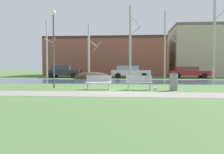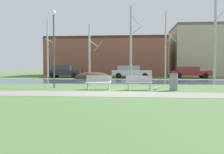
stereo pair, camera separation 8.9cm
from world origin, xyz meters
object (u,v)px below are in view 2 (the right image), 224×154
(parked_sedan_second_white, at_px, (131,71))
(parked_hatch_third_red, at_px, (190,72))
(bench_right, at_px, (139,82))
(bench_left, at_px, (99,82))
(trash_bin, at_px, (174,82))
(seagull, at_px, (156,89))
(streetlamp, at_px, (54,36))
(parked_van_nearest_dark, at_px, (64,71))

(parked_sedan_second_white, distance_m, parked_hatch_third_red, 7.14)
(bench_right, bearing_deg, parked_hatch_third_red, 68.71)
(parked_sedan_second_white, height_order, parked_hatch_third_red, parked_sedan_second_white)
(parked_hatch_third_red, bearing_deg, bench_left, -118.66)
(trash_bin, relative_size, parked_sedan_second_white, 0.21)
(seagull, height_order, streetlamp, streetlamp)
(seagull, bearing_deg, bench_left, 172.07)
(bench_left, relative_size, bench_right, 1.00)
(trash_bin, distance_m, streetlamp, 8.31)
(parked_van_nearest_dark, bearing_deg, bench_right, -59.01)
(streetlamp, distance_m, parked_sedan_second_white, 15.53)
(parked_sedan_second_white, bearing_deg, seagull, -83.22)
(bench_left, xyz_separation_m, parked_van_nearest_dark, (-6.74, 15.38, 0.33))
(seagull, distance_m, parked_sedan_second_white, 16.03)
(bench_left, distance_m, parked_hatch_third_red, 18.18)
(trash_bin, relative_size, parked_van_nearest_dark, 0.25)
(trash_bin, xyz_separation_m, parked_sedan_second_white, (-2.95, 15.68, 0.27))
(parked_van_nearest_dark, bearing_deg, seagull, -57.20)
(bench_left, bearing_deg, bench_right, 0.00)
(bench_left, relative_size, seagull, 3.89)
(seagull, bearing_deg, parked_sedan_second_white, 96.78)
(bench_right, bearing_deg, seagull, -26.16)
(trash_bin, bearing_deg, parked_sedan_second_white, 100.67)
(parked_sedan_second_white, xyz_separation_m, parked_hatch_third_red, (7.12, 0.53, -0.05))
(bench_left, height_order, seagull, bench_left)
(bench_left, relative_size, streetlamp, 0.31)
(parked_sedan_second_white, bearing_deg, bench_left, -95.92)
(bench_right, distance_m, parked_hatch_third_red, 17.12)
(bench_left, xyz_separation_m, parked_hatch_third_red, (8.72, 15.95, 0.27))
(bench_right, distance_m, parked_van_nearest_dark, 17.95)
(parked_van_nearest_dark, distance_m, parked_sedan_second_white, 8.34)
(seagull, xyz_separation_m, streetlamp, (-6.63, 1.36, 3.33))
(bench_right, relative_size, seagull, 3.89)
(bench_left, xyz_separation_m, trash_bin, (4.55, -0.26, 0.05))
(bench_right, height_order, seagull, bench_right)
(parked_van_nearest_dark, bearing_deg, bench_left, -66.35)
(bench_left, height_order, streetlamp, streetlamp)
(trash_bin, bearing_deg, parked_hatch_third_red, 75.59)
(parked_sedan_second_white, bearing_deg, trash_bin, -79.33)
(trash_bin, height_order, parked_van_nearest_dark, parked_van_nearest_dark)
(trash_bin, distance_m, parked_van_nearest_dark, 19.29)
(seagull, distance_m, parked_van_nearest_dark, 18.89)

